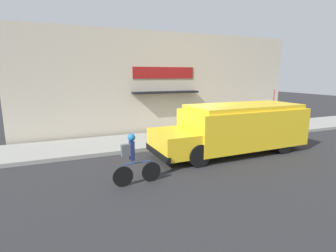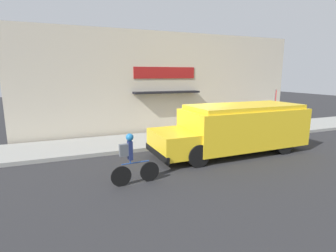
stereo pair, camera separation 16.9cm
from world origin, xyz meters
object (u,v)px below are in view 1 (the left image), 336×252
cyclist (133,159)px  stop_sign_post (273,103)px  trash_bin (204,123)px  school_bus (236,127)px

cyclist → stop_sign_post: bearing=19.4°
stop_sign_post → trash_bin: 3.99m
school_bus → stop_sign_post: (4.15, 2.16, 0.64)m
cyclist → trash_bin: (5.76, 5.62, -0.27)m
stop_sign_post → school_bus: bearing=-152.6°
cyclist → stop_sign_post: 9.93m
stop_sign_post → trash_bin: size_ratio=3.14×
trash_bin → stop_sign_post: bearing=-28.3°
stop_sign_post → cyclist: bearing=-157.3°
stop_sign_post → trash_bin: bearing=151.7°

